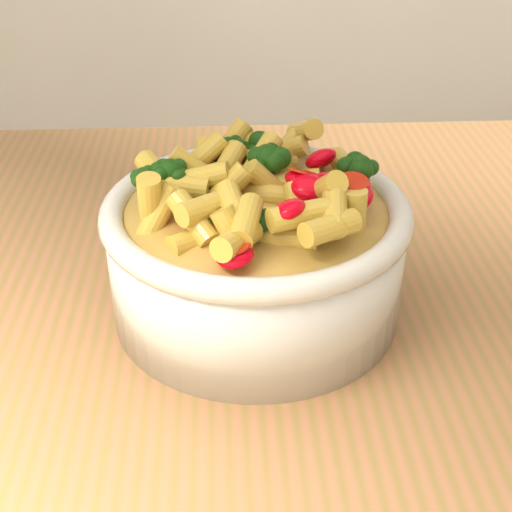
{
  "coord_description": "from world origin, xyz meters",
  "views": [
    {
      "loc": [
        0.02,
        -0.42,
        1.22
      ],
      "look_at": [
        0.04,
        0.02,
        0.95
      ],
      "focal_mm": 50.0,
      "sensor_mm": 36.0,
      "label": 1
    }
  ],
  "objects": [
    {
      "name": "pasta_salad",
      "position": [
        0.04,
        0.02,
        1.01
      ],
      "size": [
        0.17,
        0.17,
        0.04
      ],
      "color": "gold",
      "rests_on": "serving_bowl"
    },
    {
      "name": "serving_bowl",
      "position": [
        0.04,
        0.02,
        0.95
      ],
      "size": [
        0.22,
        0.22,
        0.09
      ],
      "color": "silver",
      "rests_on": "table"
    },
    {
      "name": "table",
      "position": [
        0.0,
        0.0,
        0.8
      ],
      "size": [
        1.2,
        0.8,
        0.9
      ],
      "color": "#AC6F49",
      "rests_on": "ground"
    }
  ]
}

